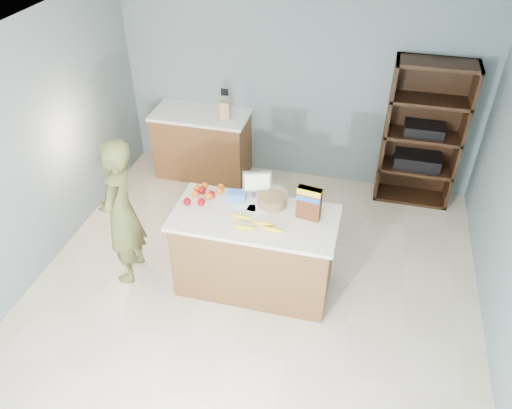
% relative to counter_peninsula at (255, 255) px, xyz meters
% --- Properties ---
extents(floor, '(4.50, 5.00, 0.02)m').
position_rel_counter_peninsula_xyz_m(floor, '(0.00, -0.30, -0.42)').
color(floor, beige).
rests_on(floor, ground).
extents(walls, '(4.52, 5.02, 2.51)m').
position_rel_counter_peninsula_xyz_m(walls, '(0.00, -0.30, 1.24)').
color(walls, slate).
rests_on(walls, ground).
extents(counter_peninsula, '(1.56, 0.76, 0.90)m').
position_rel_counter_peninsula_xyz_m(counter_peninsula, '(0.00, 0.00, 0.00)').
color(counter_peninsula, brown).
rests_on(counter_peninsula, ground).
extents(back_cabinet, '(1.24, 0.62, 0.90)m').
position_rel_counter_peninsula_xyz_m(back_cabinet, '(-1.20, 1.90, 0.04)').
color(back_cabinet, brown).
rests_on(back_cabinet, ground).
extents(shelving_unit, '(0.90, 0.40, 1.80)m').
position_rel_counter_peninsula_xyz_m(shelving_unit, '(1.55, 2.05, 0.45)').
color(shelving_unit, black).
rests_on(shelving_unit, ground).
extents(person, '(0.46, 0.63, 1.59)m').
position_rel_counter_peninsula_xyz_m(person, '(-1.32, -0.14, 0.38)').
color(person, '#52582C').
rests_on(person, ground).
extents(knife_block, '(0.12, 0.10, 0.31)m').
position_rel_counter_peninsula_xyz_m(knife_block, '(-0.85, 1.86, 0.60)').
color(knife_block, tan).
rests_on(knife_block, back_cabinet).
extents(envelopes, '(0.37, 0.17, 0.00)m').
position_rel_counter_peninsula_xyz_m(envelopes, '(-0.06, 0.10, 0.49)').
color(envelopes, white).
rests_on(envelopes, counter_peninsula).
extents(bananas, '(0.54, 0.20, 0.05)m').
position_rel_counter_peninsula_xyz_m(bananas, '(0.05, -0.15, 0.51)').
color(bananas, yellow).
rests_on(bananas, counter_peninsula).
extents(apples, '(0.27, 0.29, 0.08)m').
position_rel_counter_peninsula_xyz_m(apples, '(-0.57, 0.12, 0.52)').
color(apples, '#8E040A').
rests_on(apples, counter_peninsula).
extents(oranges, '(0.31, 0.25, 0.07)m').
position_rel_counter_peninsula_xyz_m(oranges, '(-0.53, 0.23, 0.52)').
color(oranges, orange).
rests_on(oranges, counter_peninsula).
extents(blue_carton, '(0.19, 0.14, 0.08)m').
position_rel_counter_peninsula_xyz_m(blue_carton, '(-0.24, 0.22, 0.52)').
color(blue_carton, blue).
rests_on(blue_carton, counter_peninsula).
extents(salad_bowl, '(0.30, 0.30, 0.13)m').
position_rel_counter_peninsula_xyz_m(salad_bowl, '(0.12, 0.22, 0.54)').
color(salad_bowl, '#267219').
rests_on(salad_bowl, counter_peninsula).
extents(tv, '(0.28, 0.12, 0.28)m').
position_rel_counter_peninsula_xyz_m(tv, '(-0.06, 0.32, 0.64)').
color(tv, silver).
rests_on(tv, counter_peninsula).
extents(cereal_box, '(0.23, 0.12, 0.33)m').
position_rel_counter_peninsula_xyz_m(cereal_box, '(0.49, 0.10, 0.68)').
color(cereal_box, '#592B14').
rests_on(cereal_box, counter_peninsula).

